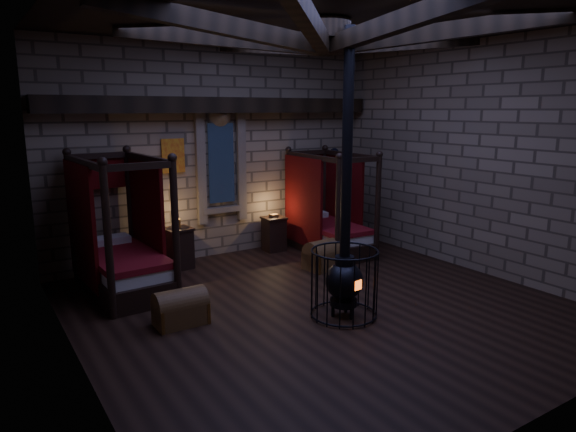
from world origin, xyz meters
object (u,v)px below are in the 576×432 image
bed_right (328,228)px  trunk_left (181,308)px  stove (344,276)px  bed_left (122,258)px  trunk_right (325,255)px

bed_right → trunk_left: (-4.03, -1.91, -0.28)m
stove → bed_left: bearing=122.1°
trunk_right → stove: size_ratio=0.21×
bed_left → trunk_left: bed_left is taller
trunk_left → stove: (2.11, -1.02, 0.38)m
trunk_right → stove: 2.34m
trunk_left → bed_right: bearing=25.8°
trunk_left → trunk_right: 3.41m
trunk_left → stove: stove is taller
trunk_right → stove: stove is taller
bed_right → trunk_right: bed_right is taller
bed_right → stove: size_ratio=0.51×
bed_left → trunk_right: bearing=-16.5°
stove → trunk_left: bearing=146.2°
bed_left → bed_right: (4.34, 0.07, -0.04)m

